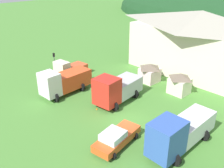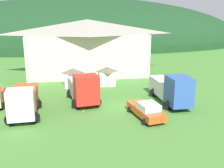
# 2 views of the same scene
# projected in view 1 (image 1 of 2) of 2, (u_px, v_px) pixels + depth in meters

# --- Properties ---
(ground_plane) EXTENTS (200.00, 200.00, 0.00)m
(ground_plane) POSITION_uv_depth(u_px,v_px,m) (126.00, 121.00, 26.58)
(ground_plane) COLOR #477F33
(depot_building) EXTENTS (20.81, 8.85, 9.23)m
(depot_building) POSITION_uv_depth(u_px,v_px,m) (198.00, 43.00, 36.31)
(depot_building) COLOR beige
(depot_building) RESTS_ON ground
(play_shed_cream) EXTENTS (2.47, 2.38, 2.71)m
(play_shed_cream) POSITION_uv_depth(u_px,v_px,m) (180.00, 83.00, 31.79)
(play_shed_cream) COLOR beige
(play_shed_cream) RESTS_ON ground
(play_shed_pink) EXTENTS (2.50, 2.55, 2.62)m
(play_shed_pink) POSITION_uv_depth(u_px,v_px,m) (150.00, 72.00, 35.07)
(play_shed_pink) COLOR beige
(play_shed_pink) RESTS_ON ground
(light_truck_cream) EXTENTS (2.97, 4.95, 2.69)m
(light_truck_cream) POSITION_uv_depth(u_px,v_px,m) (69.00, 69.00, 36.46)
(light_truck_cream) COLOR beige
(light_truck_cream) RESTS_ON ground
(heavy_rig_white) EXTENTS (3.37, 6.70, 3.37)m
(heavy_rig_white) POSITION_uv_depth(u_px,v_px,m) (64.00, 81.00, 31.58)
(heavy_rig_white) COLOR white
(heavy_rig_white) RESTS_ON ground
(crane_truck_red) EXTENTS (3.83, 6.87, 3.62)m
(crane_truck_red) POSITION_uv_depth(u_px,v_px,m) (116.00, 89.00, 29.50)
(crane_truck_red) COLOR red
(crane_truck_red) RESTS_ON ground
(box_truck_blue) EXTENTS (3.11, 7.97, 3.61)m
(box_truck_blue) POSITION_uv_depth(u_px,v_px,m) (179.00, 132.00, 21.82)
(box_truck_blue) COLOR #3356AD
(box_truck_blue) RESTS_ON ground
(service_pickup_orange) EXTENTS (2.88, 5.34, 1.66)m
(service_pickup_orange) POSITION_uv_depth(u_px,v_px,m) (116.00, 138.00, 22.62)
(service_pickup_orange) COLOR #D94E1F
(service_pickup_orange) RESTS_ON ground
(traffic_light_west) EXTENTS (0.20, 0.32, 3.65)m
(traffic_light_west) POSITION_uv_depth(u_px,v_px,m) (55.00, 62.00, 36.09)
(traffic_light_west) COLOR #4C4C51
(traffic_light_west) RESTS_ON ground
(traffic_cone_near_pickup) EXTENTS (0.36, 0.36, 0.52)m
(traffic_cone_near_pickup) POSITION_uv_depth(u_px,v_px,m) (97.00, 110.00, 28.66)
(traffic_cone_near_pickup) COLOR orange
(traffic_cone_near_pickup) RESTS_ON ground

